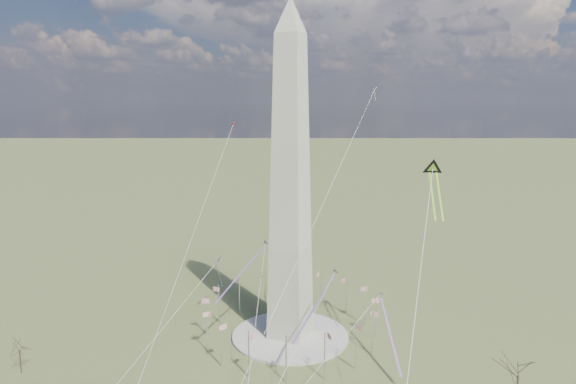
% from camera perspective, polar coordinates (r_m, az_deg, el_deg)
% --- Properties ---
extents(ground, '(2000.00, 2000.00, 0.00)m').
position_cam_1_polar(ground, '(165.28, 0.26, -15.80)').
color(ground, '#4D562B').
rests_on(ground, ground).
extents(plaza, '(36.00, 36.00, 0.80)m').
position_cam_1_polar(plaza, '(165.10, 0.26, -15.67)').
color(plaza, '#B6AFA7').
rests_on(plaza, ground).
extents(washington_monument, '(15.56, 15.56, 100.00)m').
position_cam_1_polar(washington_monument, '(150.63, 0.28, 0.84)').
color(washington_monument, beige).
rests_on(washington_monument, plaza).
extents(flagpole_ring, '(54.40, 54.40, 13.00)m').
position_cam_1_polar(flagpole_ring, '(162.23, 0.26, -13.49)').
color(flagpole_ring, silver).
rests_on(flagpole_ring, ground).
extents(tree_near, '(9.02, 9.02, 15.78)m').
position_cam_1_polar(tree_near, '(134.41, 24.23, -17.81)').
color(tree_near, '#423828').
rests_on(tree_near, ground).
extents(tree_far, '(5.74, 5.74, 10.05)m').
position_cam_1_polar(tree_far, '(159.92, -27.70, -15.12)').
color(tree_far, '#423828').
rests_on(tree_far, ground).
extents(kite_delta_black, '(8.88, 16.76, 13.66)m').
position_cam_1_polar(kite_delta_black, '(141.03, 15.83, 2.17)').
color(kite_delta_black, black).
rests_on(kite_delta_black, ground).
extents(kite_diamond_purple, '(2.43, 3.51, 10.68)m').
position_cam_1_polar(kite_diamond_purple, '(169.41, -7.76, -7.88)').
color(kite_diamond_purple, navy).
rests_on(kite_diamond_purple, ground).
extents(kite_streamer_left, '(5.32, 21.16, 14.64)m').
position_cam_1_polar(kite_streamer_left, '(143.43, 3.70, -11.44)').
color(kite_streamer_left, red).
rests_on(kite_streamer_left, ground).
extents(kite_streamer_mid, '(7.03, 20.23, 14.24)m').
position_cam_1_polar(kite_streamer_mid, '(151.88, -4.41, -7.94)').
color(kite_streamer_mid, red).
rests_on(kite_streamer_mid, ground).
extents(kite_streamer_right, '(12.18, 19.51, 15.02)m').
position_cam_1_polar(kite_streamer_right, '(149.38, 10.97, -13.92)').
color(kite_streamer_right, red).
rests_on(kite_streamer_right, ground).
extents(kite_small_red, '(1.27, 1.92, 4.14)m').
position_cam_1_polar(kite_small_red, '(193.94, -6.09, 7.38)').
color(kite_small_red, red).
rests_on(kite_small_red, ground).
extents(kite_small_white, '(1.51, 1.89, 4.96)m').
position_cam_1_polar(kite_small_white, '(187.29, 9.64, 11.07)').
color(kite_small_white, white).
rests_on(kite_small_white, ground).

